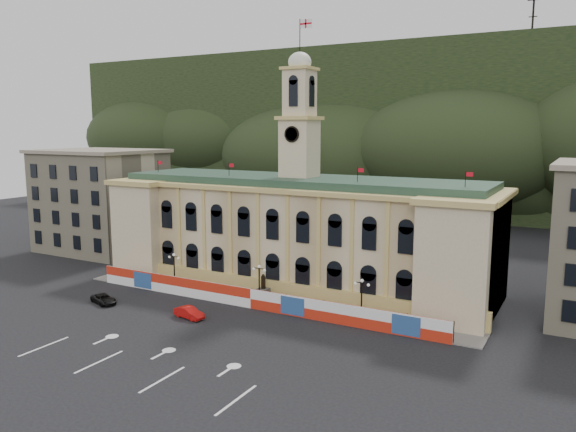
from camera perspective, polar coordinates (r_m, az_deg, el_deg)
The scene contains 13 objects.
ground at distance 60.38m, azimuth -11.68°, elevation -13.05°, with size 260.00×260.00×0.00m, color black.
lane_markings at distance 56.99m, azimuth -15.05°, elevation -14.54°, with size 26.00×10.00×0.02m, color white, non-canonical shape.
hill_ridge at distance 168.34m, azimuth 16.38°, elevation 7.53°, with size 230.00×80.00×64.00m.
city_hall at distance 80.34m, azimuth 1.03°, elevation -1.54°, with size 56.20×17.60×37.10m.
side_building_left at distance 109.13m, azimuth -18.50°, elevation 1.55°, with size 21.00×17.00×18.60m.
hoarding_fence at distance 71.32m, azimuth -3.72°, elevation -8.36°, with size 50.00×0.44×2.50m.
pavement at distance 73.87m, azimuth -2.62°, elevation -8.69°, with size 56.00×5.50×0.16m, color slate.
statue at distance 73.75m, azimuth -2.52°, elevation -7.82°, with size 1.40×1.40×3.72m.
lamp_left at distance 80.45m, azimuth -11.48°, elevation -5.18°, with size 1.96×0.44×5.15m.
lamp_center at distance 72.41m, azimuth -2.95°, elevation -6.59°, with size 1.96×0.44×5.15m.
lamp_right at distance 66.37m, azimuth 7.49°, elevation -8.10°, with size 1.96×0.44×5.15m.
red_sedan at distance 68.76m, azimuth -10.02°, elevation -9.65°, with size 4.30×2.09×1.36m, color #B80F0D.
black_suv at distance 76.93m, azimuth -18.20°, elevation -8.01°, with size 4.76×3.28×1.21m, color black.
Camera 1 is at (36.92, -42.24, 22.34)m, focal length 35.00 mm.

